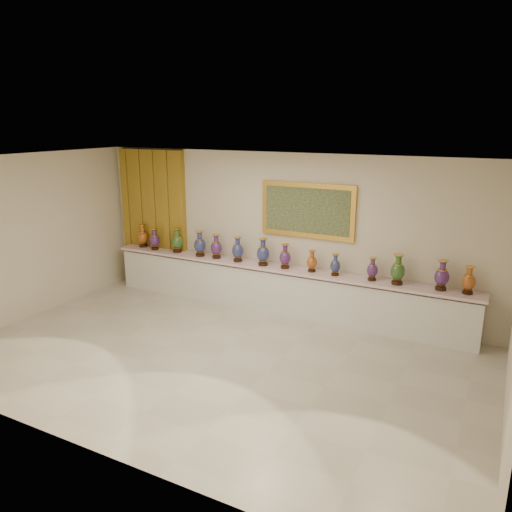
{
  "coord_description": "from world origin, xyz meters",
  "views": [
    {
      "loc": [
        3.79,
        -5.91,
        3.56
      ],
      "look_at": [
        -0.17,
        1.7,
        1.22
      ],
      "focal_mm": 35.0,
      "sensor_mm": 36.0,
      "label": 1
    }
  ],
  "objects_px": {
    "counter": "(278,290)",
    "vase_0": "(143,237)",
    "vase_2": "(177,242)",
    "vase_1": "(155,240)"
  },
  "relations": [
    {
      "from": "counter",
      "to": "vase_0",
      "type": "bearing_deg",
      "value": 179.68
    },
    {
      "from": "counter",
      "to": "vase_0",
      "type": "relative_size",
      "value": 14.96
    },
    {
      "from": "vase_1",
      "to": "vase_2",
      "type": "distance_m",
      "value": 0.55
    },
    {
      "from": "counter",
      "to": "vase_1",
      "type": "distance_m",
      "value": 2.94
    },
    {
      "from": "vase_0",
      "to": "vase_1",
      "type": "distance_m",
      "value": 0.39
    },
    {
      "from": "counter",
      "to": "vase_2",
      "type": "height_order",
      "value": "vase_2"
    },
    {
      "from": "counter",
      "to": "vase_2",
      "type": "distance_m",
      "value": 2.41
    },
    {
      "from": "vase_1",
      "to": "vase_2",
      "type": "relative_size",
      "value": 0.89
    },
    {
      "from": "vase_1",
      "to": "vase_0",
      "type": "bearing_deg",
      "value": 168.61
    },
    {
      "from": "vase_0",
      "to": "vase_1",
      "type": "height_order",
      "value": "vase_0"
    }
  ]
}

